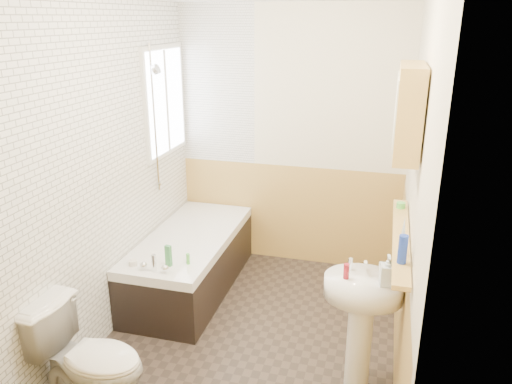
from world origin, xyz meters
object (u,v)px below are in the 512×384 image
Objects in this scene: bathtub at (191,261)px; pine_shelf at (401,237)px; sink at (361,312)px; toilet at (89,361)px; medicine_cabinet at (409,111)px.

bathtub is 2.07m from pine_shelf.
sink is at bearing -31.57° from bathtub.
medicine_cabinet is at bearing -58.72° from toilet.
bathtub is 1.68× the size of sink.
toilet is at bearing -155.40° from pine_shelf.
sink is at bearing -64.86° from toilet.
bathtub is 2.44m from medicine_cabinet.
medicine_cabinet is (-0.03, 0.08, 0.79)m from pine_shelf.
pine_shelf is at bearing -22.90° from bathtub.
pine_shelf is 2.19× the size of medicine_cabinet.
medicine_cabinet reaches higher than pine_shelf.
medicine_cabinet reaches higher than sink.
bathtub is 1.21× the size of pine_shelf.
sink is at bearing -132.70° from pine_shelf.
bathtub is at bearing 3.27° from toilet.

